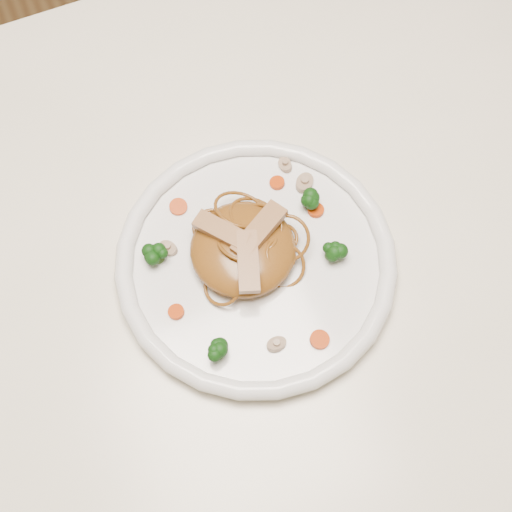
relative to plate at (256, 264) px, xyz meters
name	(u,v)px	position (x,y,z in m)	size (l,w,h in m)	color
ground	(237,383)	(-0.02, 0.06, -0.76)	(4.00, 4.00, 0.00)	brown
table	(225,265)	(-0.02, 0.06, -0.11)	(1.20, 0.80, 0.75)	white
plate	(256,264)	(0.00, 0.00, 0.00)	(0.31, 0.31, 0.02)	white
noodle_mound	(243,249)	(-0.01, 0.01, 0.02)	(0.12, 0.12, 0.04)	brown
chicken_a	(259,231)	(0.01, 0.02, 0.05)	(0.07, 0.02, 0.01)	#9C6D49
chicken_b	(222,231)	(-0.03, 0.03, 0.05)	(0.06, 0.02, 0.01)	#9C6D49
chicken_c	(248,261)	(-0.01, -0.01, 0.05)	(0.07, 0.02, 0.01)	#9C6D49
broccoli_0	(313,200)	(0.09, 0.04, 0.02)	(0.03, 0.03, 0.03)	#12420D
broccoli_1	(157,252)	(-0.10, 0.05, 0.02)	(0.03, 0.03, 0.03)	#12420D
broccoli_2	(217,350)	(-0.08, -0.08, 0.02)	(0.03, 0.03, 0.03)	#12420D
broccoli_3	(332,251)	(0.08, -0.03, 0.02)	(0.02, 0.02, 0.03)	#12420D
carrot_0	(277,183)	(0.06, 0.08, 0.01)	(0.02, 0.02, 0.01)	#B62E06
carrot_1	(176,312)	(-0.10, -0.02, 0.01)	(0.02, 0.02, 0.01)	#B62E06
carrot_2	(316,210)	(0.09, 0.03, 0.01)	(0.02, 0.02, 0.01)	#B62E06
carrot_3	(178,207)	(-0.06, 0.10, 0.01)	(0.02, 0.02, 0.01)	#B62E06
carrot_4	(320,339)	(0.03, -0.11, 0.01)	(0.02, 0.02, 0.01)	#B62E06
mushroom_0	(276,344)	(-0.02, -0.10, 0.01)	(0.02, 0.02, 0.01)	tan
mushroom_1	(305,183)	(0.09, 0.07, 0.01)	(0.03, 0.03, 0.01)	tan
mushroom_2	(168,248)	(-0.08, 0.05, 0.01)	(0.02, 0.02, 0.01)	tan
mushroom_3	(285,165)	(0.08, 0.10, 0.01)	(0.02, 0.02, 0.01)	tan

